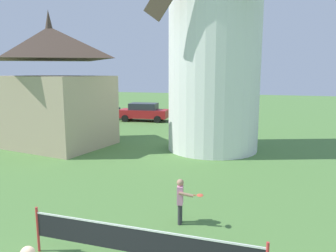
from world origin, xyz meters
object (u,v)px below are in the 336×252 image
at_px(parked_car_red, 144,112).
at_px(windmill, 215,16).
at_px(tennis_net, 139,241).
at_px(player_far, 181,199).
at_px(chapel, 52,89).
at_px(parked_car_black, 97,110).

bearing_deg(parked_car_red, windmill, -48.70).
xyz_separation_m(tennis_net, player_far, (0.25, 2.39, 0.05)).
relative_size(windmill, player_far, 10.78).
bearing_deg(parked_car_red, tennis_net, -68.30).
bearing_deg(player_far, tennis_net, -96.00).
relative_size(windmill, parked_car_red, 3.21).
bearing_deg(chapel, parked_car_red, 82.25).
relative_size(windmill, chapel, 1.84).
bearing_deg(windmill, player_far, -85.40).
distance_m(windmill, parked_car_red, 13.01).
xyz_separation_m(windmill, parked_car_red, (-7.52, 8.56, -6.27)).
height_order(tennis_net, parked_car_red, parked_car_red).
relative_size(player_far, chapel, 0.17).
relative_size(tennis_net, chapel, 0.69).
relative_size(tennis_net, parked_car_black, 1.29).
distance_m(windmill, parked_car_black, 16.34).
xyz_separation_m(tennis_net, parked_car_red, (-8.01, 20.12, 0.12)).
height_order(windmill, chapel, windmill).
bearing_deg(player_far, parked_car_red, 114.98).
xyz_separation_m(windmill, player_far, (0.74, -9.16, -6.35)).
xyz_separation_m(player_far, parked_car_black, (-13.00, 17.94, 0.07)).
distance_m(windmill, chapel, 9.86).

